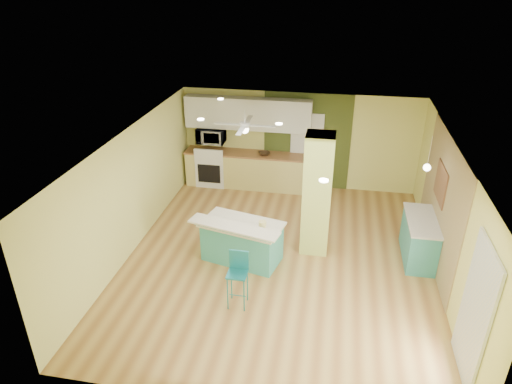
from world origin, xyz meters
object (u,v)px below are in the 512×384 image
peninsula (242,241)px  fruit_bowl (264,154)px  bar_stool (238,270)px  side_counter (419,239)px  canister (263,225)px

peninsula → fruit_bowl: bearing=105.4°
bar_stool → fruit_bowl: 4.60m
peninsula → fruit_bowl: (-0.11, 3.30, 0.54)m
bar_stool → side_counter: size_ratio=0.74×
canister → bar_stool: bearing=-100.4°
peninsula → bar_stool: size_ratio=1.80×
side_counter → canister: bearing=-164.9°
peninsula → fruit_bowl: 3.35m
peninsula → fruit_bowl: size_ratio=6.23×
peninsula → bar_stool: bar_stool is taller
peninsula → side_counter: size_ratio=1.34×
fruit_bowl → canister: bearing=-81.0°
canister → side_counter: bearing=15.1°
fruit_bowl → peninsula: bearing=-88.2°
peninsula → canister: (0.43, -0.11, 0.46)m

